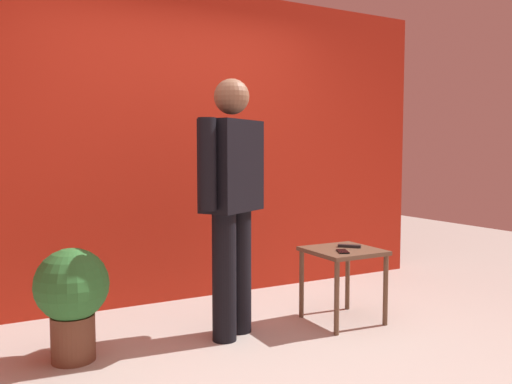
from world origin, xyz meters
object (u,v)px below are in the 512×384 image
at_px(standing_person, 232,194).
at_px(tv_remote, 349,246).
at_px(side_table, 343,260).
at_px(potted_plant, 72,294).
at_px(cell_phone, 343,251).

bearing_deg(standing_person, tv_remote, -5.07).
distance_m(side_table, tv_remote, 0.13).
xyz_separation_m(side_table, potted_plant, (-1.89, 0.18, -0.05)).
xyz_separation_m(standing_person, potted_plant, (-1.03, 0.07, -0.57)).
distance_m(tv_remote, potted_plant, 1.98).
distance_m(standing_person, tv_remote, 1.03).
relative_size(side_table, cell_phone, 3.79).
relative_size(side_table, tv_remote, 3.21).
xyz_separation_m(standing_person, side_table, (0.86, -0.11, -0.52)).
height_order(standing_person, cell_phone, standing_person).
distance_m(standing_person, side_table, 1.01).
bearing_deg(cell_phone, standing_person, -169.22).
relative_size(standing_person, tv_remote, 10.28).
bearing_deg(standing_person, side_table, -7.12).
height_order(side_table, potted_plant, potted_plant).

